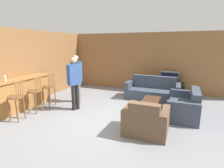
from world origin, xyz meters
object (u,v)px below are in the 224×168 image
bar_chair_mid (35,94)px  armchair_near (146,122)px  bar_chair_near (16,100)px  person_by_window (77,76)px  person_by_counter (75,80)px  coffee_table (150,102)px  tv (170,77)px  couch_far (153,91)px  bar_chair_far (49,89)px  loveseat_right (185,107)px  bottle (5,78)px  tv_unit (169,89)px

bar_chair_mid → armchair_near: 3.49m
bar_chair_near → person_by_window: bearing=72.3°
bar_chair_near → person_by_counter: bearing=51.5°
coffee_table → bar_chair_near: bearing=-149.5°
tv → coffee_table: bearing=-99.1°
couch_far → bar_chair_near: bearing=-132.5°
bar_chair_near → person_by_counter: size_ratio=0.66×
bar_chair_near → bar_chair_mid: 0.66m
bar_chair_far → coffee_table: (3.34, 0.68, -0.26)m
bar_chair_near → bar_chair_mid: bearing=90.0°
loveseat_right → bottle: (-4.90, -1.90, 0.85)m
person_by_window → tv: bearing=36.1°
bottle → tv_unit: bearing=43.8°
bar_chair_mid → tv: bearing=44.1°
couch_far → armchair_near: couch_far is taller
coffee_table → bar_chair_mid: bearing=-158.7°
armchair_near → coffee_table: bearing=95.8°
bar_chair_mid → bar_chair_far: bearing=90.0°
bar_chair_near → bottle: bearing=163.2°
coffee_table → person_by_window: size_ratio=0.63×
bar_chair_mid → person_by_counter: person_by_counter is taller
bar_chair_near → tv_unit: (3.71, 4.27, -0.33)m
bar_chair_far → tv_unit: (3.71, 2.98, -0.33)m
tv → bottle: bottle is taller
tv_unit → tv: bearing=-90.0°
tv → person_by_window: 3.80m
loveseat_right → person_by_window: size_ratio=0.87×
bar_chair_near → person_by_window: person_by_window is taller
tv_unit → person_by_window: size_ratio=0.69×
person_by_window → tv_unit: bearing=36.2°
loveseat_right → bar_chair_mid: bearing=-162.0°
bar_chair_near → coffee_table: size_ratio=1.04×
person_by_window → person_by_counter: 0.81m
bar_chair_far → coffee_table: 3.42m
tv_unit → bar_chair_far: bearing=-141.3°
tv_unit → bar_chair_near: bearing=-131.0°
bar_chair_mid → person_by_window: bearing=64.7°
coffee_table → tv: tv is taller
loveseat_right → person_by_counter: (-3.30, -0.75, 0.67)m
tv_unit → coffee_table: bearing=-99.1°
bar_chair_near → bar_chair_mid: size_ratio=1.00×
bar_chair_far → coffee_table: bar_chair_far is taller
coffee_table → person_by_window: 2.77m
loveseat_right → person_by_window: 3.76m
couch_far → loveseat_right: size_ratio=1.36×
bar_chair_far → loveseat_right: size_ratio=0.76×
coffee_table → loveseat_right: bearing=5.9°
loveseat_right → bar_chair_near: bearing=-154.5°
tv_unit → tv: 0.50m
armchair_near → tv: (0.23, 3.65, 0.46)m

